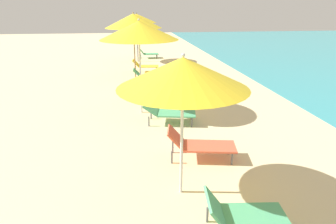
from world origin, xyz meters
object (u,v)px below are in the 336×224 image
Objects in this scene: lounger_fifth_inland at (169,112)px; umbrella_farthest at (137,18)px; lounger_sixth_inland at (150,76)px; lounger_sixth_shoreside at (145,65)px; umbrella_fourth at (183,73)px; umbrella_sixth at (133,21)px; lounger_fourth_inland at (243,215)px; lounger_fourth_shoreside at (199,144)px; umbrella_fifth at (139,30)px; lounger_fifth_shoreside at (153,94)px; lounger_farthest_shoreside at (148,53)px.

umbrella_farthest reaches higher than lounger_fifth_inland.
umbrella_farthest reaches higher than lounger_sixth_inland.
lounger_sixth_shoreside is 2.34m from lounger_sixth_inland.
umbrella_fourth is at bearing -88.88° from umbrella_farthest.
umbrella_sixth is 2.50m from lounger_sixth_shoreside.
lounger_sixth_inland reaches higher than lounger_fourth_inland.
umbrella_fourth reaches higher than lounger_fourth_inland.
umbrella_fourth reaches higher than lounger_sixth_inland.
lounger_fourth_shoreside reaches higher than lounger_sixth_inland.
umbrella_fifth is 4.85m from umbrella_sixth.
umbrella_fifth is 4.23m from lounger_sixth_inland.
lounger_fifth_shoreside is (-0.02, 5.27, -1.87)m from umbrella_fourth.
lounger_sixth_shoreside is at bearing 95.12° from lounger_sixth_inland.
umbrella_sixth reaches higher than umbrella_fourth.
lounger_fifth_shoreside is at bearing -88.31° from umbrella_farthest.
lounger_sixth_shoreside is (-0.00, 4.91, 0.04)m from lounger_fifth_shoreside.
umbrella_fourth is at bearing 128.05° from lounger_fourth_inland.
lounger_sixth_shoreside is 0.48× the size of umbrella_farthest.
umbrella_fourth is at bearing -91.43° from lounger_farthest_shoreside.
lounger_fifth_shoreside is 9.09m from lounger_farthest_shoreside.
lounger_sixth_shoreside is 4.18m from lounger_farthest_shoreside.
lounger_sixth_shoreside is 0.89× the size of lounger_sixth_inland.
umbrella_fifth reaches higher than umbrella_fourth.
umbrella_sixth reaches higher than lounger_sixth_inland.
lounger_fourth_inland is at bearing -88.73° from lounger_farthest_shoreside.
lounger_sixth_inland is 5.81m from umbrella_farthest.
lounger_fifth_inland is 11.07m from lounger_farthest_shoreside.
umbrella_farthest is at bearing 91.12° from umbrella_fourth.
lounger_fourth_inland reaches higher than lounger_sixth_shoreside.
lounger_sixth_inland is (-0.66, 8.96, -0.01)m from lounger_fourth_inland.
umbrella_farthest reaches higher than umbrella_fourth.
umbrella_farthest is (-0.86, 12.09, 2.13)m from lounger_fourth_shoreside.
lounger_fifth_shoreside is 4.91m from lounger_sixth_shoreside.
lounger_fourth_shoreside is 2.26m from lounger_fourth_inland.
umbrella_fifth reaches higher than lounger_fourth_shoreside.
lounger_farthest_shoreside reaches higher than lounger_fifth_inland.
umbrella_fifth is 2.45m from lounger_fifth_inland.
lounger_sixth_inland is at bearing 105.54° from lounger_fourth_shoreside.
umbrella_fifth is at bearing 96.58° from umbrella_fourth.
lounger_sixth_shoreside is (0.51, 1.10, -2.18)m from umbrella_sixth.
umbrella_fifth is 2.46m from lounger_fifth_shoreside.
umbrella_fourth is 10.35m from lounger_sixth_shoreside.
lounger_fifth_inland is 6.26m from umbrella_sixth.
umbrella_fifth is (-0.49, 4.24, 0.32)m from umbrella_fourth.
lounger_sixth_inland is at bearing -93.17° from lounger_farthest_shoreside.
lounger_fifth_inland is 6.91m from lounger_sixth_shoreside.
umbrella_sixth reaches higher than lounger_sixth_shoreside.
lounger_sixth_inland is (0.06, 2.58, 0.03)m from lounger_fifth_shoreside.
umbrella_fourth is 5.59m from lounger_fifth_shoreside.
lounger_fifth_shoreside is at bearing -83.61° from lounger_sixth_shoreside.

